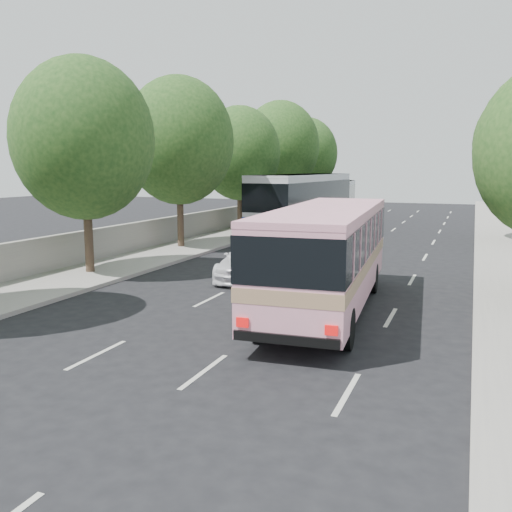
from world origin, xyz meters
The scene contains 14 objects.
ground centered at (0.00, 0.00, 0.00)m, with size 120.00×120.00×0.00m, color black.
sidewalk_left centered at (-8.50, 20.00, 0.07)m, with size 4.00×90.00×0.15m, color #9E998E.
low_wall centered at (-10.30, 20.00, 0.90)m, with size 0.30×90.00×1.50m, color #9E998E.
tree_left_b centered at (-8.42, 5.94, 5.82)m, with size 5.70×5.70×8.88m.
tree_left_c centered at (-8.62, 13.94, 6.12)m, with size 6.00×6.00×9.35m.
tree_left_d centered at (-8.52, 21.94, 5.63)m, with size 5.52×5.52×8.60m.
tree_left_e centered at (-8.42, 29.94, 6.43)m, with size 6.30×6.30×9.82m.
tree_left_f centered at (-8.62, 37.94, 6.00)m, with size 5.88×5.88×9.16m.
pink_bus centered at (2.21, 4.00, 2.03)m, with size 3.37×10.41×3.27m.
pink_taxi centered at (-2.00, 11.60, 0.86)m, with size 2.03×5.06×1.72m, color #D41284.
white_pickup centered at (-2.00, 8.07, 0.73)m, with size 2.03×5.00×1.45m, color white.
tour_coach_front centered at (-4.50, 23.46, 2.42)m, with size 3.44×13.54×4.02m.
tour_coach_rear centered at (-5.12, 35.65, 1.97)m, with size 3.66×11.13×3.27m.
taxi_roof_sign centered at (-2.00, 11.60, 1.81)m, with size 0.55×0.18×0.18m, color silver.
Camera 1 is at (6.32, -12.16, 4.45)m, focal length 38.00 mm.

